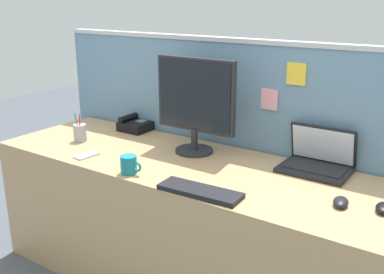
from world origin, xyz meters
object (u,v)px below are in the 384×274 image
at_px(computer_mouse_left_hand, 341,202).
at_px(coffee_mug, 129,165).
at_px(computer_mouse_right_hand, 384,208).
at_px(cell_phone_silver_slab, 87,155).
at_px(laptop, 318,160).
at_px(pen_cup, 80,133).
at_px(keyboard_main, 200,191).
at_px(desk_phone, 136,125).
at_px(desktop_monitor, 195,101).

height_order(computer_mouse_left_hand, coffee_mug, coffee_mug).
distance_m(computer_mouse_right_hand, coffee_mug, 1.12).
bearing_deg(cell_phone_silver_slab, laptop, 31.38).
bearing_deg(computer_mouse_right_hand, pen_cup, 176.25).
xyz_separation_m(keyboard_main, pen_cup, (-0.97, 0.22, 0.04)).
xyz_separation_m(computer_mouse_left_hand, cell_phone_silver_slab, (-1.28, -0.17, -0.01)).
xyz_separation_m(desk_phone, pen_cup, (-0.11, -0.35, 0.02)).
xyz_separation_m(computer_mouse_right_hand, cell_phone_silver_slab, (-1.44, -0.21, -0.01)).
distance_m(computer_mouse_left_hand, coffee_mug, 0.96).
relative_size(computer_mouse_right_hand, pen_cup, 0.60).
height_order(computer_mouse_right_hand, coffee_mug, coffee_mug).
height_order(laptop, keyboard_main, laptop).
height_order(computer_mouse_right_hand, computer_mouse_left_hand, same).
distance_m(desk_phone, keyboard_main, 1.03).
distance_m(laptop, coffee_mug, 0.91).
bearing_deg(coffee_mug, computer_mouse_left_hand, 13.02).
height_order(desktop_monitor, coffee_mug, desktop_monitor).
relative_size(cell_phone_silver_slab, coffee_mug, 1.12).
bearing_deg(laptop, coffee_mug, -142.66).
xyz_separation_m(laptop, pen_cup, (-1.29, -0.34, 0.00)).
bearing_deg(laptop, desk_phone, 179.26).
height_order(desk_phone, computer_mouse_right_hand, desk_phone).
bearing_deg(desk_phone, laptop, -0.74).
bearing_deg(coffee_mug, keyboard_main, -0.71).
xyz_separation_m(laptop, computer_mouse_right_hand, (0.37, -0.29, -0.03)).
xyz_separation_m(computer_mouse_left_hand, coffee_mug, (-0.94, -0.22, 0.03)).
relative_size(desktop_monitor, keyboard_main, 1.37).
relative_size(laptop, computer_mouse_left_hand, 3.24).
bearing_deg(pen_cup, laptop, 14.73).
bearing_deg(cell_phone_silver_slab, pen_cup, 150.39).
bearing_deg(keyboard_main, coffee_mug, 176.02).
bearing_deg(pen_cup, cell_phone_silver_slab, -35.89).
relative_size(laptop, desk_phone, 1.82).
bearing_deg(computer_mouse_left_hand, pen_cup, 168.14).
height_order(laptop, coffee_mug, laptop).
bearing_deg(desk_phone, pen_cup, -107.93).
height_order(desktop_monitor, computer_mouse_left_hand, desktop_monitor).
height_order(laptop, computer_mouse_left_hand, laptop).
relative_size(pen_cup, cell_phone_silver_slab, 1.29).
xyz_separation_m(desk_phone, cell_phone_silver_slab, (0.11, -0.52, -0.03)).
relative_size(desktop_monitor, pen_cup, 3.02).
bearing_deg(pen_cup, desktop_monitor, 18.96).
height_order(computer_mouse_left_hand, cell_phone_silver_slab, computer_mouse_left_hand).
bearing_deg(desk_phone, computer_mouse_left_hand, -14.12).
distance_m(laptop, cell_phone_silver_slab, 1.18).
relative_size(laptop, computer_mouse_right_hand, 3.24).
xyz_separation_m(cell_phone_silver_slab, coffee_mug, (0.35, -0.05, 0.04)).
bearing_deg(desktop_monitor, computer_mouse_left_hand, -14.41).
relative_size(keyboard_main, coffee_mug, 3.17).
bearing_deg(keyboard_main, laptop, 57.08).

